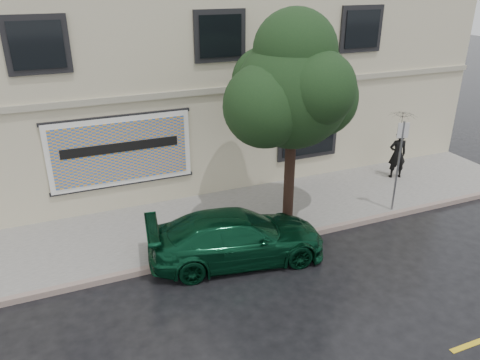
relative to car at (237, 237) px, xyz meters
name	(u,v)px	position (x,y,z in m)	size (l,w,h in m)	color
ground	(293,275)	(1.01, -1.20, -0.66)	(90.00, 90.00, 0.00)	black
sidewalk	(242,215)	(1.01, 2.05, -0.59)	(20.00, 3.50, 0.15)	#989590
curb	(267,243)	(1.01, 0.30, -0.59)	(20.00, 0.18, 0.16)	gray
building	(184,71)	(1.01, 7.80, 2.84)	(20.00, 8.12, 7.00)	#BAB896
billboard	(121,151)	(-2.19, 3.72, 1.39)	(4.30, 0.16, 2.20)	white
car	(237,237)	(0.00, 0.00, 0.00)	(2.01, 4.55, 1.33)	#08341E
pedestrian	(397,154)	(7.18, 2.53, 0.36)	(0.64, 0.42, 1.74)	black
umbrella	(402,120)	(7.18, 2.53, 1.60)	(1.01, 1.01, 0.74)	black
street_tree	(293,93)	(2.00, 1.00, 3.36)	(3.01, 3.01, 5.40)	black
fire_hydrant	(188,232)	(-1.03, 0.99, -0.15)	(0.30, 0.29, 0.74)	white
sign_pole	(399,159)	(5.41, 0.50, 1.17)	(0.34, 0.11, 2.84)	gray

